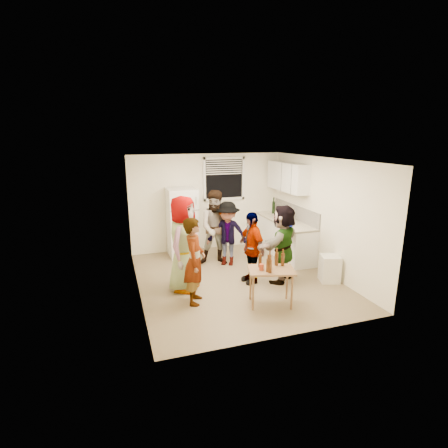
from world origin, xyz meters
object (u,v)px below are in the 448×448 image
object	(u,v)px
serving_table	(270,304)
guest_back_left	(217,263)
trash_bin	(330,270)
guest_back_right	(227,264)
red_cup	(261,270)
guest_grey	(185,289)
blue_cup	(291,227)
kettle	(284,221)
guest_orange	(281,280)
wine_bottle	(273,213)
refrigerator	(182,222)
beer_bottle_table	(276,265)
beer_bottle_counter	(286,222)
guest_stripe	(195,302)
guest_black	(251,281)

from	to	relation	value
serving_table	guest_back_left	world-z (taller)	serving_table
trash_bin	guest_back_right	xyz separation A→B (m)	(-1.70, 1.58, -0.25)
red_cup	guest_grey	xyz separation A→B (m)	(-1.15, 1.10, -0.67)
blue_cup	guest_grey	bearing A→B (deg)	-166.87
kettle	guest_orange	distance (m)	1.85
wine_bottle	guest_orange	size ratio (longest dim) A/B	0.20
refrigerator	beer_bottle_table	world-z (taller)	refrigerator
beer_bottle_counter	refrigerator	bearing A→B (deg)	157.51
beer_bottle_counter	guest_orange	world-z (taller)	beer_bottle_counter
wine_bottle	guest_stripe	xyz separation A→B (m)	(-2.82, -2.63, -0.90)
refrigerator	beer_bottle_table	xyz separation A→B (m)	(1.11, -2.97, -0.18)
refrigerator	serving_table	world-z (taller)	refrigerator
blue_cup	guest_back_right	size ratio (longest dim) A/B	0.07
guest_back_right	refrigerator	bearing A→B (deg)	159.67
guest_orange	red_cup	bearing A→B (deg)	6.51
serving_table	guest_orange	xyz separation A→B (m)	(0.68, 0.90, 0.00)
trash_bin	blue_cup	bearing A→B (deg)	103.72
wine_bottle	guest_grey	world-z (taller)	wine_bottle
guest_back_right	guest_orange	xyz separation A→B (m)	(0.77, -1.24, 0.00)
beer_bottle_table	guest_orange	size ratio (longest dim) A/B	0.15
kettle	refrigerator	bearing A→B (deg)	178.11
blue_cup	trash_bin	distance (m)	1.38
serving_table	guest_stripe	distance (m)	1.36
guest_back_left	beer_bottle_table	bearing A→B (deg)	-64.01
serving_table	beer_bottle_table	distance (m)	0.71
guest_back_right	guest_black	distance (m)	1.10
wine_bottle	beer_bottle_counter	bearing A→B (deg)	-98.54
refrigerator	trash_bin	bearing A→B (deg)	-45.01
beer_bottle_counter	guest_back_right	distance (m)	1.75
serving_table	guest_black	distance (m)	1.04
beer_bottle_table	red_cup	size ratio (longest dim) A/B	2.21
refrigerator	trash_bin	size ratio (longest dim) A/B	3.08
wine_bottle	red_cup	size ratio (longest dim) A/B	2.99
guest_back_left	kettle	bearing A→B (deg)	15.36
trash_bin	red_cup	bearing A→B (deg)	-163.38
guest_black	guest_back_left	bearing A→B (deg)	-172.10
guest_grey	guest_orange	xyz separation A→B (m)	(2.01, -0.23, 0.00)
blue_cup	guest_black	world-z (taller)	blue_cup
blue_cup	beer_bottle_counter	bearing A→B (deg)	78.01
beer_bottle_counter	guest_stripe	xyz separation A→B (m)	(-2.67, -1.63, -0.90)
guest_grey	guest_back_left	world-z (taller)	guest_back_left
red_cup	serving_table	bearing A→B (deg)	-5.87
refrigerator	wine_bottle	xyz separation A→B (m)	(2.50, 0.03, 0.05)
guest_orange	guest_black	bearing A→B (deg)	-51.85
wine_bottle	guest_back_left	distance (m)	2.24
beer_bottle_counter	trash_bin	xyz separation A→B (m)	(0.21, -1.58, -0.65)
beer_bottle_table	kettle	bearing A→B (deg)	59.32
kettle	guest_stripe	size ratio (longest dim) A/B	0.16
red_cup	guest_grey	distance (m)	1.73
wine_bottle	red_cup	xyz separation A→B (m)	(-1.74, -3.12, -0.23)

